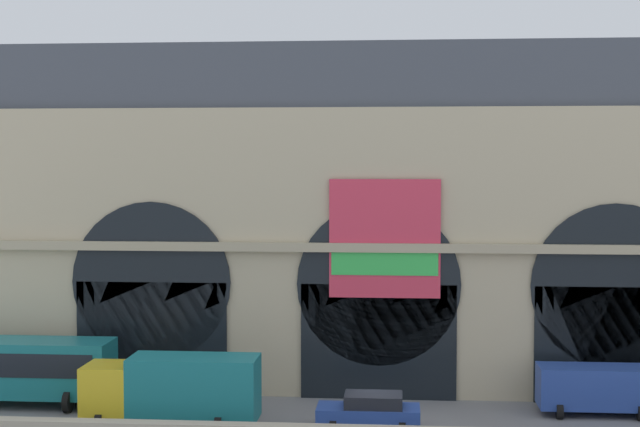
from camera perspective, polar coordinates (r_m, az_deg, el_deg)
ground_plane at (r=42.63m, az=3.31°, el=-12.51°), size 200.00×200.00×0.00m
station_building at (r=48.67m, az=3.62°, el=-0.49°), size 46.76×5.44×17.31m
box_truck_midwest at (r=42.44m, az=-8.66°, el=-10.24°), size 7.50×2.91×3.12m
car_center at (r=42.00m, az=2.96°, el=-11.61°), size 4.40×2.22×1.55m
van_mideast at (r=45.96m, az=16.05°, el=-9.87°), size 5.20×2.48×2.20m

